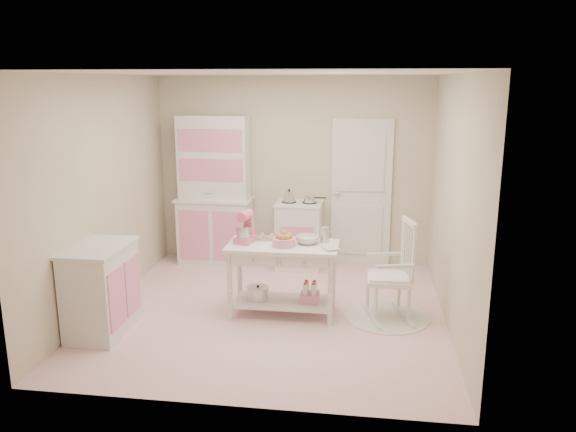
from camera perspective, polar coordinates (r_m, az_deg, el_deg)
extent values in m
plane|color=pink|center=(6.39, -1.69, -9.69)|extent=(3.80, 3.80, 0.00)
cube|color=white|center=(5.88, -1.87, 14.31)|extent=(3.80, 3.80, 0.04)
cube|color=beige|center=(7.85, 0.55, 4.59)|extent=(3.80, 0.04, 2.60)
cube|color=beige|center=(4.20, -6.12, -3.44)|extent=(3.80, 0.04, 2.60)
cube|color=beige|center=(6.59, -18.31, 2.16)|extent=(0.04, 3.80, 2.60)
cube|color=beige|center=(5.99, 16.46, 1.21)|extent=(0.04, 3.80, 2.60)
cube|color=silver|center=(7.81, 7.46, 2.33)|extent=(0.82, 0.05, 2.04)
cube|color=silver|center=(7.87, -7.51, 2.58)|extent=(1.06, 0.50, 2.08)
cube|color=silver|center=(7.73, 1.14, -1.93)|extent=(0.62, 0.57, 0.92)
cube|color=silver|center=(6.05, -18.46, -7.09)|extent=(0.54, 0.84, 0.92)
cylinder|color=white|center=(6.34, 10.03, -10.05)|extent=(0.92, 0.92, 0.01)
cube|color=silver|center=(6.14, 10.23, -5.39)|extent=(0.64, 0.82, 1.10)
cube|color=silver|center=(6.20, -0.53, -6.46)|extent=(1.20, 0.60, 0.80)
cube|color=#EB638B|center=(6.12, -4.41, -1.17)|extent=(0.26, 0.32, 0.34)
cube|color=silver|center=(6.27, -1.66, -2.33)|extent=(0.34, 0.24, 0.02)
cylinder|color=pink|center=(6.01, -0.42, -2.64)|extent=(0.25, 0.25, 0.09)
imported|color=silver|center=(6.11, 1.98, -2.43)|extent=(0.26, 0.26, 0.08)
cylinder|color=silver|center=(6.16, 3.73, -1.89)|extent=(0.10, 0.10, 0.17)
imported|color=silver|center=(5.91, 3.61, -3.31)|extent=(0.22, 0.25, 0.02)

